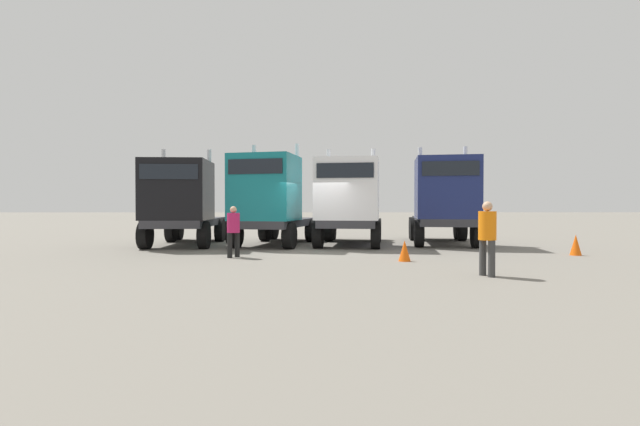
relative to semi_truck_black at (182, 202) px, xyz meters
The scene contains 9 objects.
ground 5.93m from the semi_truck_black, 19.23° to the right, with size 200.00×200.00×0.00m, color slate.
semi_truck_black is the anchor object (origin of this frame).
semi_truck_teal 3.57m from the semi_truck_black, ahead, with size 3.77×6.23×4.21m.
semi_truck_white 6.75m from the semi_truck_black, ahead, with size 3.40×6.01×4.06m.
semi_truck_navy 10.78m from the semi_truck_black, ahead, with size 3.47×6.20×4.18m.
visitor_in_hivis 12.18m from the semi_truck_black, 39.93° to the right, with size 0.52×0.52×1.74m.
visitor_with_camera 4.88m from the semi_truck_black, 54.84° to the right, with size 0.57×0.57×1.62m.
traffic_cone_near 9.53m from the semi_truck_black, 31.93° to the right, with size 0.36×0.36×0.62m, color #F2590C.
traffic_cone_mid 14.49m from the semi_truck_black, 14.10° to the right, with size 0.36×0.36×0.69m, color #F2590C.
Camera 1 is at (-0.06, -16.14, 1.63)m, focal length 24.92 mm.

